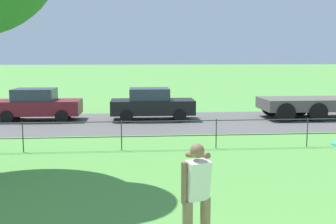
{
  "coord_description": "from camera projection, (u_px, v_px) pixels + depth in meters",
  "views": [
    {
      "loc": [
        -2.75,
        -3.06,
        3.06
      ],
      "look_at": [
        -1.93,
        6.48,
        1.75
      ],
      "focal_mm": 43.62,
      "sensor_mm": 36.0,
      "label": 1
    }
  ],
  "objects": [
    {
      "name": "car_maroon_far_left",
      "position": [
        37.0,
        104.0,
        19.5
      ],
      "size": [
        4.03,
        1.87,
        1.54
      ],
      "color": "maroon",
      "rests_on": "ground"
    },
    {
      "name": "person_thrower",
      "position": [
        196.0,
        196.0,
        6.19
      ],
      "size": [
        0.48,
        0.87,
        1.78
      ],
      "color": "#846B4C",
      "rests_on": "ground"
    },
    {
      "name": "car_black_right",
      "position": [
        152.0,
        104.0,
        19.72
      ],
      "size": [
        4.01,
        1.84,
        1.54
      ],
      "color": "black",
      "rests_on": "ground"
    },
    {
      "name": "street_strip",
      "position": [
        192.0,
        122.0,
        19.26
      ],
      "size": [
        80.0,
        6.29,
        0.01
      ],
      "primitive_type": "cube",
      "color": "#565454",
      "rests_on": "ground"
    },
    {
      "name": "park_fence",
      "position": [
        216.0,
        129.0,
        13.59
      ],
      "size": [
        31.5,
        0.04,
        1.0
      ],
      "color": "#333833",
      "rests_on": "ground"
    }
  ]
}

